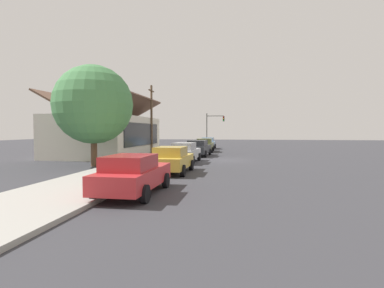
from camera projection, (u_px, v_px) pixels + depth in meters
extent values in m
plane|color=#38383D|center=(223.00, 160.00, 25.95)|extent=(120.00, 120.00, 0.00)
cube|color=#A3A099|center=(160.00, 158.00, 26.80)|extent=(60.00, 4.20, 0.16)
cube|color=red|center=(134.00, 177.00, 12.06)|extent=(4.72, 1.88, 0.70)
cube|color=#A9272B|center=(130.00, 163.00, 11.57)|extent=(2.27, 1.63, 0.56)
cylinder|color=black|center=(126.00, 179.00, 13.66)|extent=(0.66, 0.23, 0.66)
cylinder|color=black|center=(166.00, 180.00, 13.36)|extent=(0.66, 0.23, 0.66)
cylinder|color=black|center=(96.00, 192.00, 10.78)|extent=(0.66, 0.23, 0.66)
cylinder|color=black|center=(145.00, 194.00, 10.49)|extent=(0.66, 0.23, 0.66)
cube|color=gold|center=(172.00, 162.00, 18.09)|extent=(4.45, 1.90, 0.70)
cube|color=gold|center=(171.00, 152.00, 17.63)|extent=(2.14, 1.65, 0.56)
cylinder|color=black|center=(163.00, 165.00, 19.61)|extent=(0.66, 0.23, 0.66)
cylinder|color=black|center=(191.00, 165.00, 19.30)|extent=(0.66, 0.23, 0.66)
cylinder|color=black|center=(151.00, 170.00, 16.91)|extent=(0.66, 0.23, 0.66)
cylinder|color=black|center=(183.00, 171.00, 16.60)|extent=(0.66, 0.23, 0.66)
cube|color=silver|center=(185.00, 154.00, 24.12)|extent=(4.78, 1.87, 0.70)
cube|color=#A0A2A6|center=(184.00, 146.00, 23.63)|extent=(2.32, 1.59, 0.56)
cylinder|color=black|center=(179.00, 156.00, 25.73)|extent=(0.67, 0.24, 0.66)
cylinder|color=black|center=(199.00, 157.00, 25.42)|extent=(0.67, 0.24, 0.66)
cylinder|color=black|center=(170.00, 160.00, 22.85)|extent=(0.67, 0.24, 0.66)
cylinder|color=black|center=(193.00, 160.00, 22.54)|extent=(0.67, 0.24, 0.66)
cube|color=#2D3035|center=(198.00, 149.00, 30.11)|extent=(4.94, 2.10, 0.70)
cube|color=#27292D|center=(198.00, 143.00, 29.61)|extent=(2.41, 1.75, 0.56)
cylinder|color=black|center=(192.00, 152.00, 31.79)|extent=(0.67, 0.25, 0.66)
cylinder|color=black|center=(210.00, 152.00, 31.41)|extent=(0.67, 0.25, 0.66)
cylinder|color=black|center=(186.00, 154.00, 28.84)|extent=(0.67, 0.25, 0.66)
cylinder|color=black|center=(205.00, 154.00, 28.47)|extent=(0.67, 0.25, 0.66)
cube|color=olive|center=(205.00, 146.00, 36.17)|extent=(4.89, 2.00, 0.70)
cube|color=#61683C|center=(205.00, 141.00, 35.66)|extent=(2.37, 1.70, 0.56)
cylinder|color=black|center=(198.00, 148.00, 37.78)|extent=(0.67, 0.24, 0.66)
cylinder|color=black|center=(213.00, 148.00, 37.55)|extent=(0.67, 0.24, 0.66)
cylinder|color=black|center=(196.00, 150.00, 34.81)|extent=(0.67, 0.24, 0.66)
cylinder|color=black|center=(212.00, 150.00, 34.58)|extent=(0.67, 0.24, 0.66)
cube|color=#8CB7E0|center=(208.00, 144.00, 42.15)|extent=(4.51, 1.75, 0.70)
cube|color=#779CBE|center=(208.00, 139.00, 41.68)|extent=(2.17, 1.52, 0.56)
cylinder|color=black|center=(203.00, 146.00, 43.66)|extent=(0.66, 0.23, 0.66)
cylinder|color=black|center=(215.00, 146.00, 43.42)|extent=(0.66, 0.23, 0.66)
cylinder|color=black|center=(201.00, 147.00, 40.91)|extent=(0.66, 0.23, 0.66)
cylinder|color=black|center=(214.00, 147.00, 40.67)|extent=(0.66, 0.23, 0.66)
cube|color=silver|center=(108.00, 136.00, 31.08)|extent=(12.89, 7.40, 3.94)
cube|color=black|center=(143.00, 134.00, 30.50)|extent=(10.31, 0.08, 2.21)
cube|color=brown|center=(125.00, 107.00, 30.66)|extent=(13.49, 4.00, 2.23)
cube|color=brown|center=(91.00, 108.00, 31.23)|extent=(13.49, 4.00, 2.23)
cylinder|color=brown|center=(94.00, 146.00, 21.43)|extent=(0.44, 0.44, 2.85)
sphere|color=#47844C|center=(93.00, 105.00, 21.30)|extent=(5.54, 5.54, 5.54)
cylinder|color=#383833|center=(207.00, 130.00, 46.72)|extent=(0.14, 0.14, 5.20)
cylinder|color=#383833|center=(215.00, 116.00, 46.42)|extent=(0.10, 2.60, 0.10)
cube|color=black|center=(224.00, 119.00, 46.24)|extent=(0.28, 0.24, 0.80)
sphere|color=red|center=(224.00, 117.00, 46.08)|extent=(0.16, 0.16, 0.16)
sphere|color=yellow|center=(224.00, 119.00, 46.10)|extent=(0.16, 0.16, 0.16)
sphere|color=green|center=(224.00, 120.00, 46.11)|extent=(0.16, 0.16, 0.16)
cylinder|color=brown|center=(152.00, 120.00, 33.19)|extent=(0.24, 0.24, 7.50)
cube|color=brown|center=(151.00, 91.00, 33.05)|extent=(1.80, 0.12, 0.12)
cylinder|color=red|center=(162.00, 160.00, 21.90)|extent=(0.22, 0.22, 0.55)
sphere|color=red|center=(162.00, 155.00, 21.89)|extent=(0.18, 0.18, 0.18)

